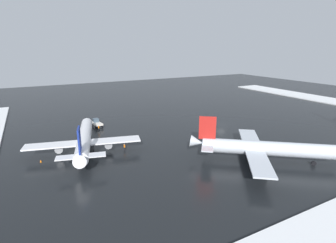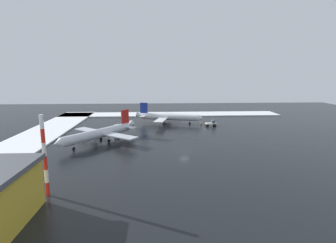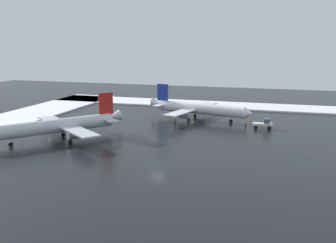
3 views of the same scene
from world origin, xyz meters
name	(u,v)px [view 1 (image 1 of 3)]	position (x,y,z in m)	size (l,w,h in m)	color
ground_plane	(221,124)	(0.00, 0.00, 0.00)	(240.00, 240.00, 0.00)	black
airplane_parked_starboard	(84,139)	(-42.18, -2.43, 2.98)	(25.20, 30.04, 9.03)	white
airplane_far_rear	(263,148)	(-10.47, -26.18, 3.12)	(26.75, 23.77, 9.43)	silver
pushback_tug	(97,123)	(-35.18, 15.66, 1.28)	(2.74, 4.82, 2.50)	silver
ground_crew_by_nose_gear	(99,128)	(-35.66, 11.27, 0.97)	(0.36, 0.36, 1.71)	black
ground_crew_beside_wing	(125,147)	(-34.02, -6.53, 0.97)	(0.36, 0.36, 1.71)	black
traffic_cone_near_nose	(108,146)	(-36.76, -2.41, 0.28)	(0.36, 0.36, 0.55)	orange
traffic_cone_mid_line	(41,161)	(-51.74, -4.33, 0.28)	(0.36, 0.36, 0.55)	orange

